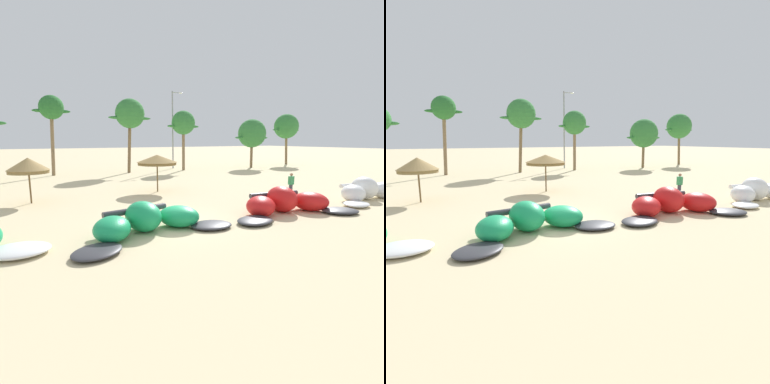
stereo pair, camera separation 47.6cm
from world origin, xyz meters
TOP-DOWN VIEW (x-y plane):
  - ground_plane at (0.00, 0.00)m, footprint 260.00×260.00m
  - kite_left at (-1.45, -0.77)m, footprint 7.30×3.92m
  - kite_left_of_center at (6.18, -1.11)m, footprint 7.51×3.95m
  - kite_center at (13.48, -1.22)m, footprint 6.91×3.48m
  - beach_umbrella_near_van at (-5.50, 8.33)m, footprint 2.41×2.41m
  - beach_umbrella_middle at (2.89, 8.43)m, footprint 2.98×2.98m
  - person_by_umbrellas at (9.92, 2.03)m, footprint 0.36×0.24m
  - palm_left_of_gap at (-2.66, 23.36)m, footprint 3.75×2.50m
  - palm_center_left at (5.41, 22.09)m, footprint 5.00×3.33m
  - palm_center_right at (12.03, 21.57)m, footprint 4.39×2.93m
  - palm_right_of_gap at (21.93, 20.22)m, footprint 5.73×3.82m
  - palm_right at (30.07, 21.80)m, footprint 5.57×3.72m
  - lamppost_west_center at (12.10, 24.53)m, footprint 1.57×0.24m

SIDE VIEW (x-z plane):
  - ground_plane at x=0.00m, z-range 0.00..0.00m
  - kite_left at x=-1.45m, z-range -0.15..1.13m
  - kite_left_of_center at x=6.18m, z-range -0.16..1.22m
  - kite_center at x=13.48m, z-range -0.17..1.28m
  - person_by_umbrellas at x=9.92m, z-range 0.01..1.63m
  - beach_umbrella_near_van at x=-5.50m, z-range 0.92..3.70m
  - beach_umbrella_middle at x=2.89m, z-range 1.00..3.74m
  - palm_right_of_gap at x=21.93m, z-range 1.34..7.91m
  - lamppost_west_center at x=12.10m, z-range 0.52..10.57m
  - palm_right at x=30.07m, z-range 1.93..9.63m
  - palm_center_right at x=12.03m, z-range 2.12..9.48m
  - palm_center_left at x=5.41m, z-range 2.46..10.90m
  - palm_left_of_gap at x=-2.66m, z-range 2.75..11.17m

